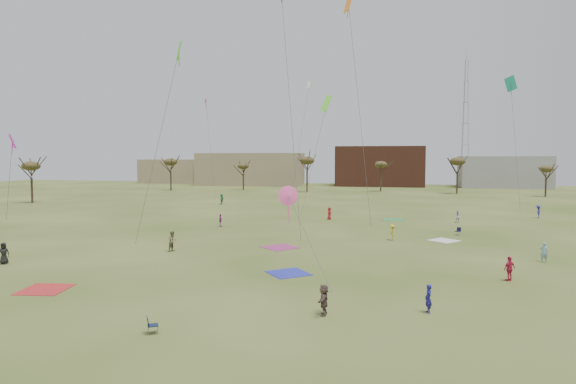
% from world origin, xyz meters
% --- Properties ---
extents(ground, '(260.00, 260.00, 0.00)m').
position_xyz_m(ground, '(0.00, 0.00, 0.00)').
color(ground, '#354816').
rests_on(ground, ground).
extents(flyer_near_right, '(0.52, 0.66, 1.60)m').
position_xyz_m(flyer_near_right, '(11.42, -3.40, 0.80)').
color(flyer_near_right, navy).
rests_on(flyer_near_right, ground).
extents(spectator_fore_a, '(1.06, 0.96, 1.73)m').
position_xyz_m(spectator_fore_a, '(17.44, 5.09, 0.87)').
color(spectator_fore_a, '#C32147').
rests_on(spectator_fore_a, ground).
extents(spectator_fore_b, '(0.93, 1.08, 1.89)m').
position_xyz_m(spectator_fore_b, '(-10.40, 9.83, 0.95)').
color(spectator_fore_b, '#7B6E4E').
rests_on(spectator_fore_b, ground).
extents(spectator_fore_c, '(0.55, 1.60, 1.71)m').
position_xyz_m(spectator_fore_c, '(5.80, -5.04, 0.86)').
color(spectator_fore_c, brown).
rests_on(spectator_fore_c, ground).
extents(flyer_mid_a, '(1.02, 0.89, 1.76)m').
position_xyz_m(flyer_mid_a, '(-21.41, 1.94, 0.88)').
color(flyer_mid_a, black).
rests_on(flyer_mid_a, ground).
extents(flyer_mid_b, '(0.80, 1.17, 1.68)m').
position_xyz_m(flyer_mid_b, '(9.32, 20.33, 0.84)').
color(flyer_mid_b, gold).
rests_on(flyer_mid_b, ground).
extents(flyer_mid_c, '(0.67, 0.49, 1.67)m').
position_xyz_m(flyer_mid_c, '(21.64, 12.26, 0.84)').
color(flyer_mid_c, '#75A7C4').
rests_on(flyer_mid_c, ground).
extents(spectator_mid_d, '(0.61, 0.99, 1.57)m').
position_xyz_m(spectator_mid_d, '(-11.79, 25.96, 0.79)').
color(spectator_mid_d, '#973F89').
rests_on(spectator_mid_d, ground).
extents(spectator_mid_e, '(0.88, 0.74, 1.59)m').
position_xyz_m(spectator_mid_e, '(17.77, 36.21, 0.80)').
color(spectator_mid_e, silver).
rests_on(spectator_mid_e, ground).
extents(flyer_far_a, '(0.85, 1.83, 1.90)m').
position_xyz_m(flyer_far_a, '(-21.80, 53.41, 0.95)').
color(flyer_far_a, '#27764A').
rests_on(flyer_far_a, ground).
extents(flyer_far_b, '(0.80, 0.98, 1.72)m').
position_xyz_m(flyer_far_b, '(0.64, 35.70, 0.86)').
color(flyer_far_b, maroon).
rests_on(flyer_far_b, ground).
extents(flyer_far_c, '(0.91, 1.30, 1.84)m').
position_xyz_m(flyer_far_c, '(29.56, 43.75, 0.92)').
color(flyer_far_c, '#252096').
rests_on(flyer_far_c, ground).
extents(blanket_red, '(3.28, 3.28, 0.03)m').
position_xyz_m(blanket_red, '(-12.79, -3.93, 0.00)').
color(blanket_red, red).
rests_on(blanket_red, ground).
extents(blanket_blue, '(3.87, 3.87, 0.03)m').
position_xyz_m(blanket_blue, '(1.84, 3.85, 0.00)').
color(blanket_blue, '#2931B2').
rests_on(blanket_blue, ground).
extents(blanket_cream, '(3.63, 3.63, 0.03)m').
position_xyz_m(blanket_cream, '(14.59, 21.24, 0.00)').
color(blanket_cream, silver).
rests_on(blanket_cream, ground).
extents(blanket_plum, '(4.15, 4.15, 0.03)m').
position_xyz_m(blanket_plum, '(-1.20, 13.83, 0.00)').
color(blanket_plum, '#A1316E').
rests_on(blanket_plum, ground).
extents(blanket_olive, '(3.14, 3.14, 0.03)m').
position_xyz_m(blanket_olive, '(9.37, 37.45, 0.00)').
color(blanket_olive, '#349046').
rests_on(blanket_olive, ground).
extents(camp_chair_center, '(0.73, 0.71, 0.87)m').
position_xyz_m(camp_chair_center, '(-2.00, -9.65, 0.26)').
color(camp_chair_center, '#141F37').
rests_on(camp_chair_center, ground).
extents(camp_chair_right, '(0.73, 0.74, 0.87)m').
position_xyz_m(camp_chair_right, '(16.44, 25.28, 0.26)').
color(camp_chair_right, black).
rests_on(camp_chair_right, ground).
extents(kites_aloft, '(66.01, 66.37, 25.64)m').
position_xyz_m(kites_aloft, '(-1.57, 28.16, 20.93)').
color(kites_aloft, '#E728E1').
rests_on(kites_aloft, ground).
extents(tree_line, '(117.44, 49.32, 8.91)m').
position_xyz_m(tree_line, '(-2.85, 79.12, 7.09)').
color(tree_line, '#3A2B1E').
rests_on(tree_line, ground).
extents(building_tan, '(32.00, 14.00, 10.00)m').
position_xyz_m(building_tan, '(-35.00, 115.00, 5.00)').
color(building_tan, '#937F60').
rests_on(building_tan, ground).
extents(building_brick, '(26.00, 16.00, 12.00)m').
position_xyz_m(building_brick, '(5.00, 120.00, 6.00)').
color(building_brick, brown).
rests_on(building_brick, ground).
extents(building_grey, '(24.00, 12.00, 9.00)m').
position_xyz_m(building_grey, '(40.00, 118.00, 4.50)').
color(building_grey, gray).
rests_on(building_grey, ground).
extents(building_tan_west, '(20.00, 12.00, 8.00)m').
position_xyz_m(building_tan_west, '(-65.00, 122.00, 4.00)').
color(building_tan_west, '#937F60').
rests_on(building_tan_west, ground).
extents(radio_tower, '(1.51, 1.72, 41.00)m').
position_xyz_m(radio_tower, '(30.00, 125.00, 19.21)').
color(radio_tower, '#9EA3A8').
rests_on(radio_tower, ground).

